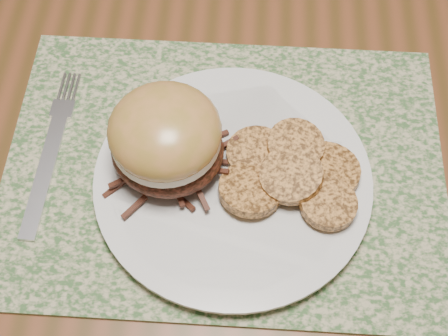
# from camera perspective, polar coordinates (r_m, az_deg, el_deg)

# --- Properties ---
(ground) EXTENTS (3.50, 3.50, 0.00)m
(ground) POSITION_cam_1_polar(r_m,az_deg,el_deg) (1.41, 1.26, -8.07)
(ground) COLOR brown
(ground) RESTS_ON ground
(dining_table) EXTENTS (1.50, 0.90, 0.75)m
(dining_table) POSITION_cam_1_polar(r_m,az_deg,el_deg) (0.83, 2.15, 9.71)
(dining_table) COLOR brown
(dining_table) RESTS_ON ground
(placemat) EXTENTS (0.45, 0.33, 0.00)m
(placemat) POSITION_cam_1_polar(r_m,az_deg,el_deg) (0.64, 0.02, 0.08)
(placemat) COLOR #395D30
(placemat) RESTS_ON dining_table
(dinner_plate) EXTENTS (0.26, 0.26, 0.02)m
(dinner_plate) POSITION_cam_1_polar(r_m,az_deg,el_deg) (0.62, 0.82, -1.15)
(dinner_plate) COLOR silver
(dinner_plate) RESTS_ON placemat
(pork_sandwich) EXTENTS (0.14, 0.14, 0.08)m
(pork_sandwich) POSITION_cam_1_polar(r_m,az_deg,el_deg) (0.59, -5.34, 2.70)
(pork_sandwich) COLOR black
(pork_sandwich) RESTS_ON dinner_plate
(roasted_potatoes) EXTENTS (0.16, 0.14, 0.04)m
(roasted_potatoes) POSITION_cam_1_polar(r_m,az_deg,el_deg) (0.61, 6.15, -0.37)
(roasted_potatoes) COLOR #C17E38
(roasted_potatoes) RESTS_ON dinner_plate
(fork) EXTENTS (0.03, 0.20, 0.00)m
(fork) POSITION_cam_1_polar(r_m,az_deg,el_deg) (0.67, -15.49, 1.65)
(fork) COLOR silver
(fork) RESTS_ON placemat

